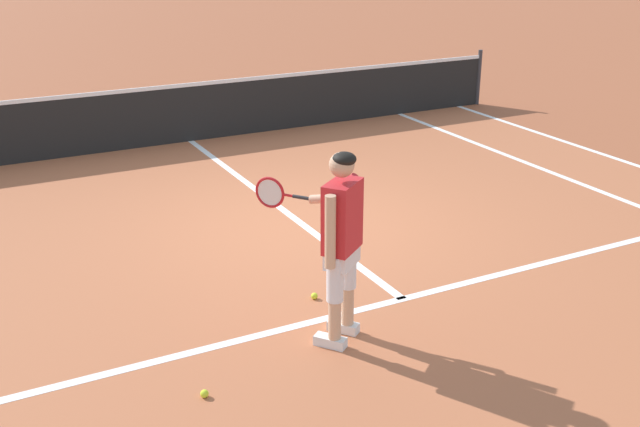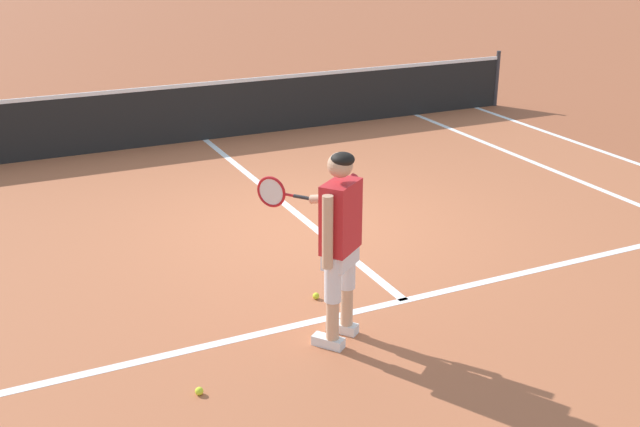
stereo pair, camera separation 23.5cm
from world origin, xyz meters
The scene contains 9 objects.
ground_plane centered at (0.00, 0.00, 0.00)m, with size 80.00×80.00×0.00m, color #9E5133.
court_inner_surface centered at (0.00, -0.85, 0.00)m, with size 10.98×10.59×0.00m, color #B2603D.
line_service centered at (0.00, -2.15, 0.00)m, with size 8.23×0.10×0.01m, color white.
line_centre_service centered at (0.00, 1.05, 0.00)m, with size 0.10×6.40×0.01m, color white.
line_singles_right centered at (4.12, -0.85, 0.00)m, with size 0.10×10.19×0.01m, color white.
tennis_net centered at (0.00, 4.25, 0.50)m, with size 11.96×0.08×1.07m.
tennis_player centered at (-0.91, -2.52, 0.99)m, with size 0.64×1.20×1.71m.
tennis_ball_near_feet centered at (-0.76, -1.75, 0.03)m, with size 0.07×0.07×0.07m, color #CCE02D.
tennis_ball_by_baseline centered at (-2.26, -2.82, 0.03)m, with size 0.07×0.07×0.07m, color #CCE02D.
Camera 2 is at (-3.57, -7.81, 3.45)m, focal length 43.20 mm.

